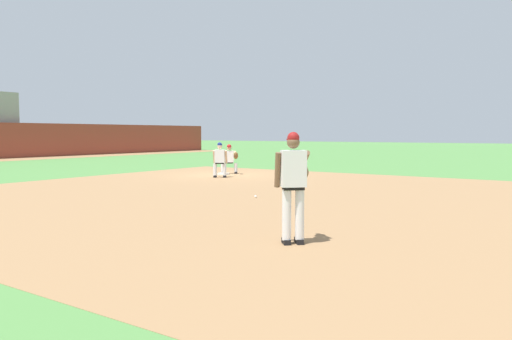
{
  "coord_description": "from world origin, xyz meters",
  "views": [
    {
      "loc": [
        -17.29,
        -13.49,
        1.84
      ],
      "look_at": [
        -7.15,
        -6.59,
        0.93
      ],
      "focal_mm": 35.0,
      "sensor_mm": 36.0,
      "label": 1
    }
  ],
  "objects_px": {
    "pitcher": "(294,181)",
    "first_baseman": "(230,158)",
    "first_base_bag": "(224,174)",
    "baserunner": "(220,158)",
    "baseball": "(256,197)"
  },
  "relations": [
    {
      "from": "first_baseman",
      "to": "baserunner",
      "type": "relative_size",
      "value": 0.92
    },
    {
      "from": "first_base_bag",
      "to": "pitcher",
      "type": "relative_size",
      "value": 0.2
    },
    {
      "from": "first_base_bag",
      "to": "pitcher",
      "type": "height_order",
      "value": "pitcher"
    },
    {
      "from": "pitcher",
      "to": "first_baseman",
      "type": "height_order",
      "value": "pitcher"
    },
    {
      "from": "first_base_bag",
      "to": "first_baseman",
      "type": "height_order",
      "value": "first_baseman"
    },
    {
      "from": "baserunner",
      "to": "first_baseman",
      "type": "bearing_deg",
      "value": 24.81
    },
    {
      "from": "baseball",
      "to": "pitcher",
      "type": "xyz_separation_m",
      "value": [
        -4.51,
        -3.84,
        1.02
      ]
    },
    {
      "from": "first_base_bag",
      "to": "baserunner",
      "type": "distance_m",
      "value": 1.5
    },
    {
      "from": "baseball",
      "to": "first_baseman",
      "type": "height_order",
      "value": "first_baseman"
    },
    {
      "from": "first_base_bag",
      "to": "baseball",
      "type": "bearing_deg",
      "value": -135.5
    },
    {
      "from": "baseball",
      "to": "pitcher",
      "type": "distance_m",
      "value": 6.01
    },
    {
      "from": "pitcher",
      "to": "first_baseman",
      "type": "distance_m",
      "value": 14.4
    },
    {
      "from": "first_base_bag",
      "to": "first_baseman",
      "type": "xyz_separation_m",
      "value": [
        0.62,
        0.13,
        0.69
      ]
    },
    {
      "from": "first_base_bag",
      "to": "first_baseman",
      "type": "relative_size",
      "value": 0.28
    },
    {
      "from": "first_base_bag",
      "to": "baserunner",
      "type": "relative_size",
      "value": 0.26
    }
  ]
}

